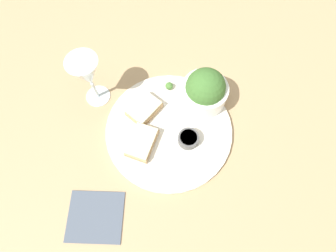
% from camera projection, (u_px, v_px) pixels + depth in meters
% --- Properties ---
extents(ground_plane, '(4.00, 4.00, 0.00)m').
position_uv_depth(ground_plane, '(168.00, 131.00, 0.68)').
color(ground_plane, tan).
extents(dinner_plate, '(0.32, 0.32, 0.01)m').
position_uv_depth(dinner_plate, '(168.00, 130.00, 0.68)').
color(dinner_plate, silver).
rests_on(dinner_plate, ground_plane).
extents(salad_bowl, '(0.12, 0.12, 0.11)m').
position_uv_depth(salad_bowl, '(204.00, 91.00, 0.66)').
color(salad_bowl, white).
rests_on(salad_bowl, dinner_plate).
extents(sauce_ramekin, '(0.05, 0.05, 0.03)m').
position_uv_depth(sauce_ramekin, '(187.00, 139.00, 0.65)').
color(sauce_ramekin, '#4C4C4C').
rests_on(sauce_ramekin, dinner_plate).
extents(cheese_toast_near, '(0.10, 0.09, 0.03)m').
position_uv_depth(cheese_toast_near, '(141.00, 142.00, 0.64)').
color(cheese_toast_near, tan).
rests_on(cheese_toast_near, dinner_plate).
extents(cheese_toast_far, '(0.10, 0.10, 0.03)m').
position_uv_depth(cheese_toast_far, '(143.00, 109.00, 0.68)').
color(cheese_toast_far, tan).
rests_on(cheese_toast_far, dinner_plate).
extents(wine_glass, '(0.08, 0.08, 0.16)m').
position_uv_depth(wine_glass, '(86.00, 74.00, 0.62)').
color(wine_glass, silver).
rests_on(wine_glass, ground_plane).
extents(garnish, '(0.02, 0.02, 0.02)m').
position_uv_depth(garnish, '(167.00, 86.00, 0.71)').
color(garnish, '#477533').
rests_on(garnish, dinner_plate).
extents(napkin, '(0.12, 0.13, 0.01)m').
position_uv_depth(napkin, '(94.00, 217.00, 0.60)').
color(napkin, '#4C5666').
rests_on(napkin, ground_plane).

